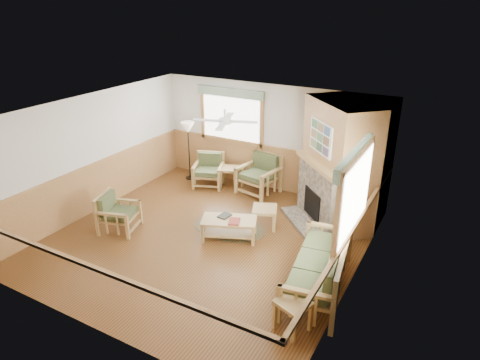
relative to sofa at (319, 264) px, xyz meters
The scene contains 24 objects.
floor 2.64m from the sofa, behind, with size 6.00×6.00×0.01m, color brown.
ceiling 3.40m from the sofa, behind, with size 6.00×6.00×0.01m, color white.
wall_back 4.37m from the sofa, 126.54° to the left, with size 6.00×0.02×2.70m, color white.
wall_front 3.71m from the sofa, 134.90° to the right, with size 6.00×0.02×2.70m, color white.
wall_left 5.63m from the sofa, behind, with size 0.02×6.00×2.70m, color white.
wall_right 1.06m from the sofa, 44.43° to the left, with size 0.02×6.00×2.70m, color white.
wainscot 2.59m from the sofa, behind, with size 6.00×6.00×1.10m, color #AD7B46, non-canonical shape.
fireplace 2.68m from the sofa, 101.35° to the left, with size 2.20×2.20×2.70m, color #AD7B46, non-canonical shape.
window_back 5.39m from the sofa, 137.02° to the left, with size 1.90×0.16×1.50m, color white, non-canonical shape.
window_right 2.09m from the sofa, 30.46° to the left, with size 0.16×1.90×1.50m, color white, non-canonical shape.
ceiling_fan 3.21m from the sofa, 161.77° to the left, with size 1.24×1.24×0.36m, color white, non-canonical shape.
sofa is the anchor object (origin of this frame).
armchair_back_left 4.87m from the sofa, 145.25° to the left, with size 0.74×0.74×0.84m, color tan, non-canonical shape.
armchair_back_right 3.99m from the sofa, 131.46° to the left, with size 0.88×0.88×0.99m, color tan, non-canonical shape.
armchair_left 4.38m from the sofa, behind, with size 0.73×0.73×0.82m, color tan, non-canonical shape.
coffee_table 2.28m from the sofa, 162.14° to the left, with size 1.11×0.55×0.44m, color tan, non-canonical shape.
end_table_chairs 4.58m from the sofa, 139.50° to the left, with size 0.48×0.46×0.54m, color tan, non-canonical shape.
end_table_sofa 1.15m from the sofa, 90.00° to the right, with size 0.46×0.44×0.52m, color tan, non-canonical shape.
footstool 2.31m from the sofa, 139.23° to the left, with size 0.51×0.51×0.45m, color tan, non-canonical shape.
braided_rug 2.66m from the sofa, 155.78° to the left, with size 1.64×1.64×0.01m, color brown.
floor_lamp_left 5.55m from the sofa, 148.17° to the left, with size 0.37×0.37×1.60m, color black, non-canonical shape.
floor_lamp_right 1.72m from the sofa, 90.00° to the left, with size 0.39×0.39×1.71m, color black, non-canonical shape.
book_red 2.11m from the sofa, 162.18° to the left, with size 0.22×0.30×0.03m, color maroon.
book_dark 2.43m from the sofa, 161.65° to the left, with size 0.20×0.27×0.03m, color #272821.
Camera 1 is at (4.31, -6.35, 4.62)m, focal length 32.00 mm.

